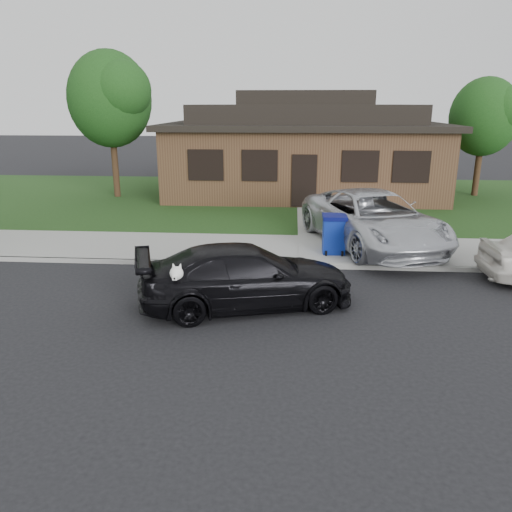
{
  "coord_description": "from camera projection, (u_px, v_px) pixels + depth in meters",
  "views": [
    {
      "loc": [
        3.55,
        -9.25,
        4.21
      ],
      "look_at": [
        2.8,
        0.89,
        1.1
      ],
      "focal_mm": 35.0,
      "sensor_mm": 36.0,
      "label": 1
    }
  ],
  "objects": [
    {
      "name": "ground",
      "position": [
        118.0,
        317.0,
        10.3
      ],
      "size": [
        120.0,
        120.0,
        0.0
      ],
      "primitive_type": "plane",
      "color": "black",
      "rests_on": "ground"
    },
    {
      "name": "sidewalk",
      "position": [
        174.0,
        247.0,
        15.05
      ],
      "size": [
        60.0,
        3.0,
        0.12
      ],
      "primitive_type": "cube",
      "color": "gray",
      "rests_on": "ground"
    },
    {
      "name": "curb",
      "position": [
        161.0,
        262.0,
        13.62
      ],
      "size": [
        60.0,
        0.12,
        0.12
      ],
      "primitive_type": "cube",
      "color": "gray",
      "rests_on": "ground"
    },
    {
      "name": "lawn",
      "position": [
        214.0,
        199.0,
        22.68
      ],
      "size": [
        60.0,
        13.0,
        0.13
      ],
      "primitive_type": "cube",
      "color": "#193814",
      "rests_on": "ground"
    },
    {
      "name": "driveway",
      "position": [
        355.0,
        215.0,
        19.39
      ],
      "size": [
        4.5,
        13.0,
        0.14
      ],
      "primitive_type": "cube",
      "color": "gray",
      "rests_on": "ground"
    },
    {
      "name": "sedan",
      "position": [
        246.0,
        276.0,
        10.67
      ],
      "size": [
        4.95,
        3.15,
        1.34
      ],
      "rotation": [
        0.0,
        0.0,
        1.87
      ],
      "color": "black",
      "rests_on": "ground"
    },
    {
      "name": "minivan",
      "position": [
        373.0,
        219.0,
        14.74
      ],
      "size": [
        4.4,
        6.32,
        1.6
      ],
      "primitive_type": "imported",
      "rotation": [
        0.0,
        0.0,
        0.33
      ],
      "color": "silver",
      "rests_on": "driveway"
    },
    {
      "name": "recycling_bin",
      "position": [
        334.0,
        234.0,
        14.09
      ],
      "size": [
        0.67,
        0.72,
        1.11
      ],
      "rotation": [
        0.0,
        0.0,
        0.01
      ],
      "color": "#0D2695",
      "rests_on": "sidewalk"
    },
    {
      "name": "house",
      "position": [
        303.0,
        149.0,
        23.69
      ],
      "size": [
        12.6,
        8.6,
        4.65
      ],
      "color": "#422B1C",
      "rests_on": "ground"
    },
    {
      "name": "tree_0",
      "position": [
        112.0,
        97.0,
        21.58
      ],
      "size": [
        3.78,
        3.6,
        6.34
      ],
      "color": "#332114",
      "rests_on": "ground"
    },
    {
      "name": "tree_1",
      "position": [
        488.0,
        116.0,
        22.09
      ],
      "size": [
        3.15,
        3.0,
        5.25
      ],
      "color": "#332114",
      "rests_on": "ground"
    }
  ]
}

